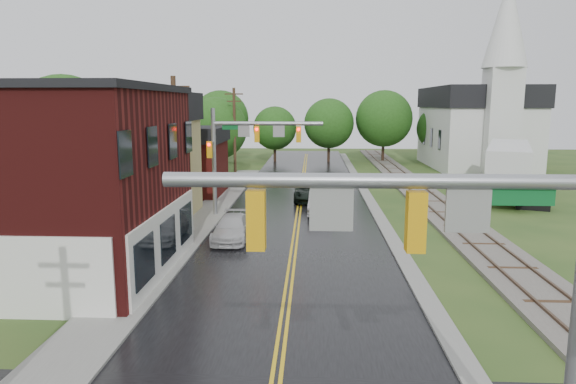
# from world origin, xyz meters

# --- Properties ---
(main_road) EXTENTS (10.00, 90.00, 0.02)m
(main_road) POSITION_xyz_m (0.00, 30.00, 0.00)
(main_road) COLOR black
(main_road) RESTS_ON ground
(curb_right) EXTENTS (0.80, 70.00, 0.12)m
(curb_right) POSITION_xyz_m (5.40, 35.00, 0.00)
(curb_right) COLOR gray
(curb_right) RESTS_ON ground
(sidewalk_left) EXTENTS (2.40, 50.00, 0.12)m
(sidewalk_left) POSITION_xyz_m (-6.20, 25.00, 0.00)
(sidewalk_left) COLOR gray
(sidewalk_left) RESTS_ON ground
(brick_building) EXTENTS (14.30, 10.30, 8.30)m
(brick_building) POSITION_xyz_m (-12.48, 15.00, 4.15)
(brick_building) COLOR #4A100F
(brick_building) RESTS_ON ground
(yellow_house) EXTENTS (8.00, 7.00, 6.40)m
(yellow_house) POSITION_xyz_m (-11.00, 26.00, 3.20)
(yellow_house) COLOR tan
(yellow_house) RESTS_ON ground
(darkred_building) EXTENTS (7.00, 6.00, 4.40)m
(darkred_building) POSITION_xyz_m (-10.00, 35.00, 2.20)
(darkred_building) COLOR #3F0F0C
(darkred_building) RESTS_ON ground
(church) EXTENTS (10.40, 18.40, 20.00)m
(church) POSITION_xyz_m (20.00, 53.74, 5.83)
(church) COLOR silver
(church) RESTS_ON ground
(railroad) EXTENTS (3.20, 80.00, 0.30)m
(railroad) POSITION_xyz_m (10.00, 35.00, 0.11)
(railroad) COLOR #59544C
(railroad) RESTS_ON ground
(traffic_signal_near) EXTENTS (7.34, 0.30, 7.20)m
(traffic_signal_near) POSITION_xyz_m (3.47, 2.00, 4.97)
(traffic_signal_near) COLOR gray
(traffic_signal_near) RESTS_ON ground
(traffic_signal_far) EXTENTS (7.34, 0.43, 7.20)m
(traffic_signal_far) POSITION_xyz_m (-3.47, 27.00, 4.97)
(traffic_signal_far) COLOR gray
(traffic_signal_far) RESTS_ON ground
(utility_pole_b) EXTENTS (1.80, 0.28, 9.00)m
(utility_pole_b) POSITION_xyz_m (-6.80, 22.00, 4.72)
(utility_pole_b) COLOR #382616
(utility_pole_b) RESTS_ON ground
(utility_pole_c) EXTENTS (1.80, 0.28, 9.00)m
(utility_pole_c) POSITION_xyz_m (-6.80, 44.00, 4.72)
(utility_pole_c) COLOR #382616
(utility_pole_c) RESTS_ON ground
(tree_left_b) EXTENTS (7.60, 7.60, 9.69)m
(tree_left_b) POSITION_xyz_m (-17.85, 31.90, 5.72)
(tree_left_b) COLOR black
(tree_left_b) RESTS_ON ground
(tree_left_c) EXTENTS (6.00, 6.00, 7.65)m
(tree_left_c) POSITION_xyz_m (-13.85, 39.90, 4.51)
(tree_left_c) COLOR black
(tree_left_c) RESTS_ON ground
(tree_left_e) EXTENTS (6.40, 6.40, 8.16)m
(tree_left_e) POSITION_xyz_m (-8.85, 45.90, 4.81)
(tree_left_e) COLOR black
(tree_left_e) RESTS_ON ground
(suv_dark) EXTENTS (2.52, 5.43, 1.51)m
(suv_dark) POSITION_xyz_m (0.80, 32.66, 0.75)
(suv_dark) COLOR black
(suv_dark) RESTS_ON ground
(sedan_silver) EXTENTS (1.79, 4.65, 1.51)m
(sedan_silver) POSITION_xyz_m (1.52, 27.89, 0.76)
(sedan_silver) COLOR #A6A5AA
(sedan_silver) RESTS_ON ground
(pickup_white) EXTENTS (1.87, 4.59, 1.33)m
(pickup_white) POSITION_xyz_m (-3.48, 20.83, 0.67)
(pickup_white) COLOR silver
(pickup_white) RESTS_ON ground
(semi_trailer) EXTENTS (7.62, 13.94, 4.24)m
(semi_trailer) POSITION_xyz_m (16.76, 35.35, 2.49)
(semi_trailer) COLOR black
(semi_trailer) RESTS_ON ground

